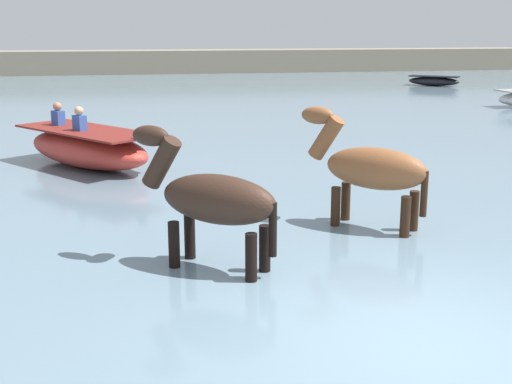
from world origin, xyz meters
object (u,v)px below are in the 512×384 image
Objects in this scene: horse_lead_chestnut at (370,171)px; boat_near_port at (434,81)px; boat_distant_west at (88,148)px; horse_trailing_dark_bay at (212,203)px.

horse_lead_chestnut is 24.22m from boat_near_port.
boat_near_port is at bearing 62.84° from horse_lead_chestnut.
boat_near_port is (11.05, 21.54, -0.58)m from horse_lead_chestnut.
horse_lead_chestnut is 6.61m from boat_distant_west.
boat_distant_west is at bearing -132.80° from boat_near_port.
horse_trailing_dark_bay is at bearing -152.26° from horse_lead_chestnut.
horse_trailing_dark_bay is 0.88× the size of boat_near_port.
horse_trailing_dark_bay is (-2.39, -1.25, -0.01)m from horse_lead_chestnut.
horse_trailing_dark_bay is 0.58× the size of boat_distant_west.
horse_lead_chestnut is 0.89× the size of boat_near_port.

